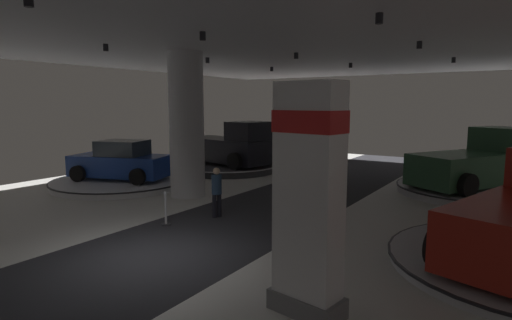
# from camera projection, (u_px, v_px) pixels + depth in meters

# --- Properties ---
(ground) EXTENTS (24.00, 44.00, 0.06)m
(ground) POSITION_uv_depth(u_px,v_px,m) (149.00, 258.00, 9.71)
(ground) COLOR silver
(ceiling_with_spotlights) EXTENTS (24.00, 44.00, 0.39)m
(ceiling_with_spotlights) POSITION_uv_depth(u_px,v_px,m) (140.00, 11.00, 8.96)
(ceiling_with_spotlights) COLOR silver
(column_left) EXTENTS (1.33, 1.33, 5.50)m
(column_left) POSITION_uv_depth(u_px,v_px,m) (187.00, 125.00, 15.85)
(column_left) COLOR silver
(column_left) RESTS_ON ground
(brand_sign_pylon) EXTENTS (1.35, 0.83, 3.93)m
(brand_sign_pylon) POSITION_uv_depth(u_px,v_px,m) (308.00, 197.00, 6.85)
(brand_sign_pylon) COLOR slate
(brand_sign_pylon) RESTS_ON ground
(display_platform_far_left) EXTENTS (5.68, 5.68, 0.36)m
(display_platform_far_left) POSITION_uv_depth(u_px,v_px,m) (227.00, 166.00, 22.38)
(display_platform_far_left) COLOR #333338
(display_platform_far_left) RESTS_ON ground
(pickup_truck_far_left) EXTENTS (5.59, 3.39, 2.30)m
(pickup_truck_far_left) POSITION_uv_depth(u_px,v_px,m) (230.00, 147.00, 22.02)
(pickup_truck_far_left) COLOR black
(pickup_truck_far_left) RESTS_ON display_platform_far_left
(display_platform_far_right) EXTENTS (5.68, 5.68, 0.31)m
(display_platform_far_right) POSITION_uv_depth(u_px,v_px,m) (471.00, 190.00, 16.45)
(display_platform_far_right) COLOR #B7B7BC
(display_platform_far_right) RESTS_ON ground
(pickup_truck_far_right) EXTENTS (4.56, 5.64, 2.30)m
(pickup_truck_far_right) POSITION_uv_depth(u_px,v_px,m) (479.00, 163.00, 16.45)
(pickup_truck_far_right) COLOR #2D5638
(pickup_truck_far_right) RESTS_ON display_platform_far_right
(display_platform_mid_left) EXTENTS (5.89, 5.89, 0.28)m
(display_platform_mid_left) POSITION_uv_depth(u_px,v_px,m) (121.00, 182.00, 18.20)
(display_platform_mid_left) COLOR silver
(display_platform_mid_left) RESTS_ON ground
(display_car_mid_left) EXTENTS (4.55, 3.19, 1.71)m
(display_car_mid_left) POSITION_uv_depth(u_px,v_px,m) (121.00, 162.00, 18.07)
(display_car_mid_left) COLOR navy
(display_car_mid_left) RESTS_ON display_platform_mid_left
(display_platform_deep_right) EXTENTS (5.66, 5.66, 0.35)m
(display_platform_deep_right) POSITION_uv_depth(u_px,v_px,m) (499.00, 171.00, 20.86)
(display_platform_deep_right) COLOR silver
(display_platform_deep_right) RESTS_ON ground
(display_car_deep_right) EXTENTS (3.00, 4.51, 1.71)m
(display_car_deep_right) POSITION_uv_depth(u_px,v_px,m) (501.00, 153.00, 20.76)
(display_car_deep_right) COLOR navy
(display_car_deep_right) RESTS_ON display_platform_deep_right
(display_platform_deep_left) EXTENTS (5.53, 5.53, 0.31)m
(display_platform_deep_left) POSITION_uv_depth(u_px,v_px,m) (272.00, 153.00, 28.44)
(display_platform_deep_left) COLOR silver
(display_platform_deep_left) RESTS_ON ground
(display_car_deep_left) EXTENTS (2.90, 4.48, 1.71)m
(display_car_deep_left) POSITION_uv_depth(u_px,v_px,m) (272.00, 140.00, 28.30)
(display_car_deep_left) COLOR red
(display_car_deep_left) RESTS_ON display_platform_deep_left
(visitor_walking_near) EXTENTS (0.32, 0.32, 1.59)m
(visitor_walking_near) POSITION_uv_depth(u_px,v_px,m) (331.00, 176.00, 15.36)
(visitor_walking_near) COLOR black
(visitor_walking_near) RESTS_ON ground
(visitor_walking_far) EXTENTS (0.32, 0.32, 1.59)m
(visitor_walking_far) POSITION_uv_depth(u_px,v_px,m) (217.00, 189.00, 13.01)
(visitor_walking_far) COLOR black
(visitor_walking_far) RESTS_ON ground
(stanchion_a) EXTENTS (0.28, 0.28, 1.01)m
(stanchion_a) POSITION_uv_depth(u_px,v_px,m) (166.00, 213.00, 12.25)
(stanchion_a) COLOR #333338
(stanchion_a) RESTS_ON ground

